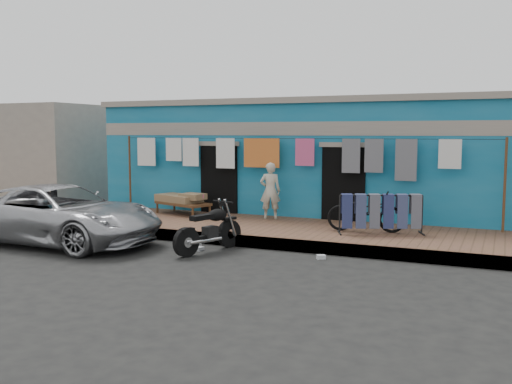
{
  "coord_description": "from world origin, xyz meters",
  "views": [
    {
      "loc": [
        5.02,
        -9.39,
        2.45
      ],
      "look_at": [
        0.0,
        2.0,
        1.15
      ],
      "focal_mm": 40.0,
      "sensor_mm": 36.0,
      "label": 1
    }
  ],
  "objects_px": {
    "seated_person": "(270,191)",
    "bicycle": "(366,207)",
    "motorcycle": "(208,227)",
    "charpoy": "(183,204)",
    "jeans_rack": "(381,213)",
    "car": "(59,214)"
  },
  "relations": [
    {
      "from": "jeans_rack",
      "to": "charpoy",
      "type": "bearing_deg",
      "value": 171.39
    },
    {
      "from": "car",
      "to": "seated_person",
      "type": "distance_m",
      "value": 5.12
    },
    {
      "from": "seated_person",
      "to": "bicycle",
      "type": "relative_size",
      "value": 0.85
    },
    {
      "from": "seated_person",
      "to": "bicycle",
      "type": "distance_m",
      "value": 2.82
    },
    {
      "from": "jeans_rack",
      "to": "bicycle",
      "type": "bearing_deg",
      "value": 157.68
    },
    {
      "from": "car",
      "to": "bicycle",
      "type": "relative_size",
      "value": 2.82
    },
    {
      "from": "car",
      "to": "motorcycle",
      "type": "relative_size",
      "value": 2.87
    },
    {
      "from": "seated_person",
      "to": "jeans_rack",
      "type": "height_order",
      "value": "seated_person"
    },
    {
      "from": "motorcycle",
      "to": "charpoy",
      "type": "relative_size",
      "value": 0.91
    },
    {
      "from": "car",
      "to": "seated_person",
      "type": "xyz_separation_m",
      "value": [
        3.49,
        3.73,
        0.3
      ]
    },
    {
      "from": "seated_person",
      "to": "car",
      "type": "bearing_deg",
      "value": 26.62
    },
    {
      "from": "jeans_rack",
      "to": "seated_person",
      "type": "bearing_deg",
      "value": 161.22
    },
    {
      "from": "seated_person",
      "to": "charpoy",
      "type": "bearing_deg",
      "value": -15.64
    },
    {
      "from": "seated_person",
      "to": "jeans_rack",
      "type": "xyz_separation_m",
      "value": [
        3.03,
        -1.03,
        -0.27
      ]
    },
    {
      "from": "motorcycle",
      "to": "jeans_rack",
      "type": "distance_m",
      "value": 3.77
    },
    {
      "from": "seated_person",
      "to": "charpoy",
      "type": "height_order",
      "value": "seated_person"
    },
    {
      "from": "bicycle",
      "to": "motorcycle",
      "type": "height_order",
      "value": "bicycle"
    },
    {
      "from": "motorcycle",
      "to": "jeans_rack",
      "type": "bearing_deg",
      "value": 50.7
    },
    {
      "from": "charpoy",
      "to": "jeans_rack",
      "type": "bearing_deg",
      "value": -8.61
    },
    {
      "from": "motorcycle",
      "to": "seated_person",
      "type": "bearing_deg",
      "value": 104.85
    },
    {
      "from": "car",
      "to": "seated_person",
      "type": "relative_size",
      "value": 3.31
    },
    {
      "from": "seated_person",
      "to": "charpoy",
      "type": "xyz_separation_m",
      "value": [
        -2.46,
        -0.2,
        -0.44
      ]
    }
  ]
}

